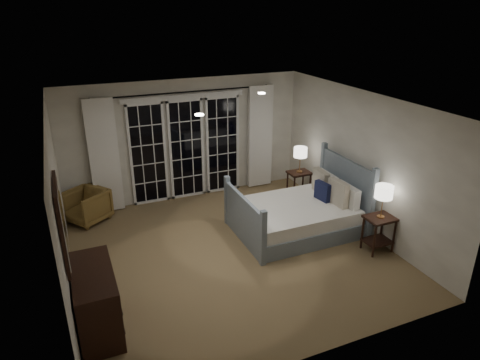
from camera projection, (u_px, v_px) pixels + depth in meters
name	position (u px, v px, depth m)	size (l,w,h in m)	color
floor	(231.00, 252.00, 7.17)	(5.00, 5.00, 0.00)	olive
ceiling	(230.00, 104.00, 6.21)	(5.00, 5.00, 0.00)	silver
wall_left	(60.00, 211.00, 5.78)	(0.02, 5.00, 2.50)	white
wall_right	(361.00, 162.00, 7.60)	(0.02, 5.00, 2.50)	white
wall_back	(186.00, 140.00, 8.81)	(5.00, 0.02, 2.50)	white
wall_front	(318.00, 267.00, 4.56)	(5.00, 0.02, 2.50)	white
french_doors	(186.00, 148.00, 8.84)	(2.50, 0.04, 2.20)	black
curtain_rod	(184.00, 92.00, 8.35)	(0.03, 0.03, 3.50)	black
curtain_left	(104.00, 157.00, 8.15)	(0.55, 0.10, 2.25)	white
curtain_right	(260.00, 137.00, 9.35)	(0.55, 0.10, 2.25)	white
downlight_a	(262.00, 93.00, 7.02)	(0.12, 0.12, 0.01)	white
downlight_b	(199.00, 115.00, 5.66)	(0.12, 0.12, 0.01)	white
bed	(299.00, 214.00, 7.75)	(2.13, 1.52, 1.23)	gray
nightstand_left	(379.00, 229.00, 7.07)	(0.48, 0.38, 0.62)	black
nightstand_right	(299.00, 181.00, 9.02)	(0.45, 0.36, 0.59)	black
lamp_left	(384.00, 192.00, 6.82)	(0.29, 0.29, 0.56)	tan
lamp_right	(300.00, 153.00, 8.78)	(0.28, 0.28, 0.54)	tan
armchair	(87.00, 206.00, 8.07)	(0.68, 0.70, 0.64)	brown
dresser	(96.00, 300.00, 5.35)	(0.50, 1.18, 0.83)	black
mirror	(62.00, 224.00, 4.83)	(0.05, 0.85, 1.00)	black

